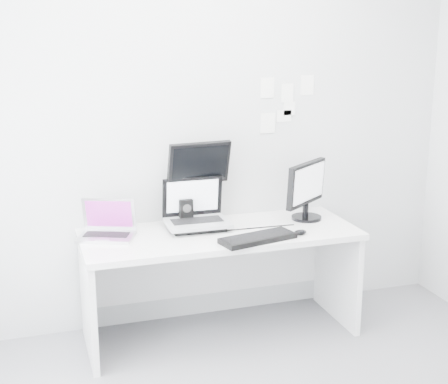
{
  "coord_description": "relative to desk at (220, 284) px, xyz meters",
  "views": [
    {
      "loc": [
        -1.19,
        -2.55,
        2.02
      ],
      "look_at": [
        0.02,
        1.23,
        1.0
      ],
      "focal_mm": 51.38,
      "sensor_mm": 36.0,
      "label": 1
    }
  ],
  "objects": [
    {
      "name": "back_wall",
      "position": [
        0.0,
        0.35,
        0.99
      ],
      "size": [
        3.6,
        0.0,
        3.6
      ],
      "primitive_type": "plane",
      "rotation": [
        1.57,
        0.0,
        0.0
      ],
      "color": "#B4B6B8",
      "rests_on": "ground"
    },
    {
      "name": "keyboard",
      "position": [
        0.17,
        -0.25,
        0.38
      ],
      "size": [
        0.51,
        0.28,
        0.03
      ],
      "primitive_type": "cube",
      "rotation": [
        0.0,
        0.0,
        0.23
      ],
      "color": "black",
      "rests_on": "desk"
    },
    {
      "name": "dell_laptop",
      "position": [
        -0.13,
        0.09,
        0.54
      ],
      "size": [
        0.41,
        0.32,
        0.34
      ],
      "primitive_type": "cube",
      "rotation": [
        0.0,
        0.0,
        -0.02
      ],
      "color": "#A4A7AC",
      "rests_on": "desk"
    },
    {
      "name": "rear_monitor",
      "position": [
        -0.08,
        0.23,
        0.66
      ],
      "size": [
        0.44,
        0.2,
        0.58
      ],
      "primitive_type": "cube",
      "rotation": [
        0.0,
        0.0,
        0.1
      ],
      "color": "black",
      "rests_on": "desk"
    },
    {
      "name": "samsung_monitor",
      "position": [
        0.66,
        0.09,
        0.57
      ],
      "size": [
        0.49,
        0.44,
        0.42
      ],
      "primitive_type": "cube",
      "rotation": [
        0.0,
        0.0,
        0.65
      ],
      "color": "black",
      "rests_on": "desk"
    },
    {
      "name": "wall_note_3",
      "position": [
        0.58,
        0.34,
        1.05
      ],
      "size": [
        0.11,
        0.0,
        0.08
      ],
      "primitive_type": "cube",
      "color": "white",
      "rests_on": "back_wall"
    },
    {
      "name": "macbook",
      "position": [
        -0.73,
        0.08,
        0.49
      ],
      "size": [
        0.41,
        0.37,
        0.26
      ],
      "primitive_type": "cube",
      "rotation": [
        0.0,
        0.0,
        -0.38
      ],
      "color": "#ADAEB2",
      "rests_on": "desk"
    },
    {
      "name": "mouse",
      "position": [
        0.47,
        -0.22,
        0.38
      ],
      "size": [
        0.11,
        0.08,
        0.03
      ],
      "primitive_type": "ellipsoid",
      "rotation": [
        0.0,
        0.0,
        0.22
      ],
      "color": "black",
      "rests_on": "desk"
    },
    {
      "name": "wall_note_0",
      "position": [
        0.45,
        0.34,
        1.26
      ],
      "size": [
        0.1,
        0.0,
        0.14
      ],
      "primitive_type": "cube",
      "color": "white",
      "rests_on": "back_wall"
    },
    {
      "name": "speaker",
      "position": [
        -0.18,
        0.22,
        0.46
      ],
      "size": [
        0.12,
        0.12,
        0.18
      ],
      "primitive_type": "cube",
      "rotation": [
        0.0,
        0.0,
        -0.41
      ],
      "color": "black",
      "rests_on": "desk"
    },
    {
      "name": "wall_note_4",
      "position": [
        0.46,
        0.34,
        1.01
      ],
      "size": [
        0.11,
        0.0,
        0.14
      ],
      "primitive_type": "cube",
      "color": "white",
      "rests_on": "back_wall"
    },
    {
      "name": "wall_note_2",
      "position": [
        0.75,
        0.34,
        1.26
      ],
      "size": [
        0.1,
        0.0,
        0.14
      ],
      "primitive_type": "cube",
      "color": "white",
      "rests_on": "back_wall"
    },
    {
      "name": "wall_note_5",
      "position": [
        0.62,
        0.34,
        1.11
      ],
      "size": [
        0.09,
        0.0,
        0.09
      ],
      "primitive_type": "cube",
      "color": "white",
      "rests_on": "back_wall"
    },
    {
      "name": "desk",
      "position": [
        0.0,
        0.0,
        0.0
      ],
      "size": [
        1.8,
        0.7,
        0.73
      ],
      "primitive_type": "cube",
      "color": "white",
      "rests_on": "ground"
    },
    {
      "name": "wall_note_1",
      "position": [
        0.6,
        0.34,
        1.22
      ],
      "size": [
        0.09,
        0.0,
        0.13
      ],
      "primitive_type": "cube",
      "color": "white",
      "rests_on": "back_wall"
    }
  ]
}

